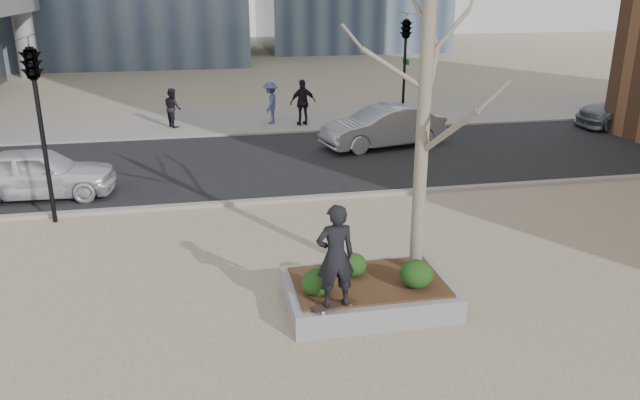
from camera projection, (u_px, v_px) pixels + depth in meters
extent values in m
plane|color=tan|center=(314.00, 310.00, 11.32)|extent=(120.00, 120.00, 0.00)
cube|color=black|center=(258.00, 162.00, 20.58)|extent=(60.00, 8.00, 0.02)
cube|color=gray|center=(241.00, 119.00, 27.06)|extent=(60.00, 6.00, 0.02)
cube|color=gray|center=(368.00, 294.00, 11.43)|extent=(3.00, 2.00, 0.45)
cube|color=#382314|center=(368.00, 282.00, 11.35)|extent=(2.70, 1.70, 0.04)
ellipsoid|color=#133D14|center=(318.00, 282.00, 10.78)|extent=(0.56, 0.56, 0.48)
ellipsoid|color=black|center=(353.00, 265.00, 11.49)|extent=(0.51, 0.51, 0.44)
ellipsoid|color=black|center=(416.00, 274.00, 11.04)|extent=(0.60, 0.60, 0.51)
imported|color=black|center=(335.00, 256.00, 10.14)|extent=(0.68, 0.47, 1.78)
imported|color=silver|center=(38.00, 173.00, 17.02)|extent=(4.13, 1.81, 1.38)
imported|color=#979A9F|center=(383.00, 127.00, 22.26)|extent=(4.66, 2.46, 1.46)
imported|color=slate|center=(639.00, 110.00, 25.23)|extent=(5.20, 2.62, 1.45)
imported|color=black|center=(173.00, 108.00, 25.34)|extent=(0.86, 0.94, 1.57)
imported|color=#424C77|center=(271.00, 103.00, 25.94)|extent=(0.94, 1.26, 1.73)
imported|color=black|center=(303.00, 102.00, 25.62)|extent=(1.16, 0.64, 1.87)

